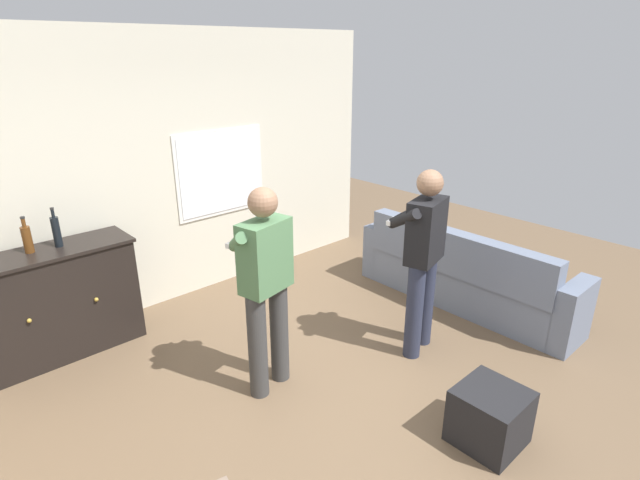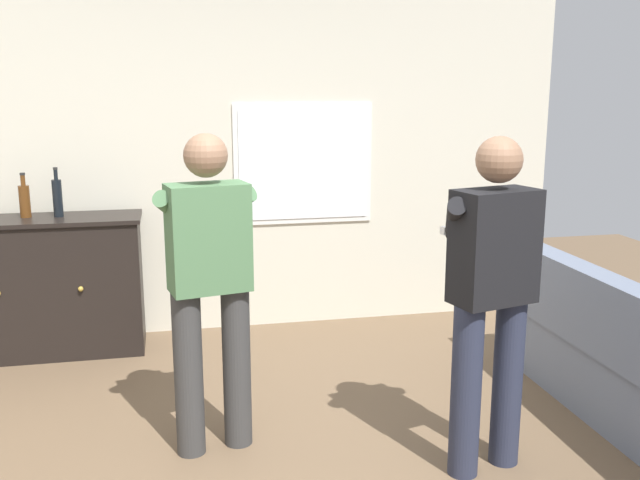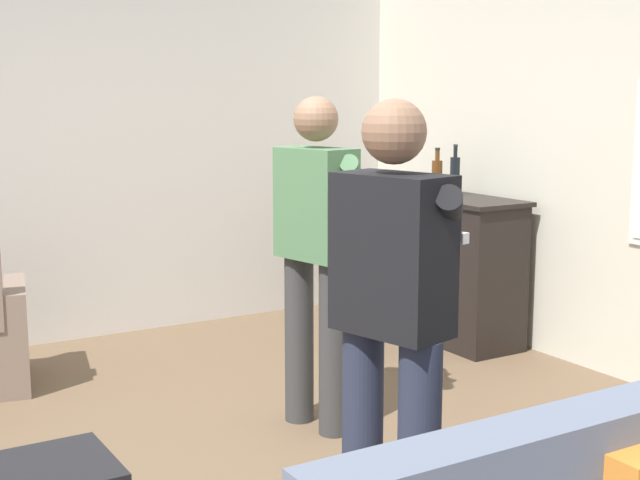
% 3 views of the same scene
% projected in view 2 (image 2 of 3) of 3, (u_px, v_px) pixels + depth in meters
% --- Properties ---
extents(wall_back_with_window, '(5.20, 0.15, 2.80)m').
position_uv_depth(wall_back_with_window, '(238.00, 152.00, 5.53)').
color(wall_back_with_window, beige).
rests_on(wall_back_with_window, ground).
extents(couch, '(0.57, 2.43, 0.87)m').
position_uv_depth(couch, '(640.00, 375.00, 3.96)').
color(couch, slate).
rests_on(couch, ground).
extents(sideboard_cabinet, '(1.38, 0.49, 1.00)m').
position_uv_depth(sideboard_cabinet, '(46.00, 286.00, 5.09)').
color(sideboard_cabinet, black).
rests_on(sideboard_cabinet, ground).
extents(bottle_wine_green, '(0.07, 0.07, 0.31)m').
position_uv_depth(bottle_wine_green, '(25.00, 200.00, 4.98)').
color(bottle_wine_green, '#593314').
rests_on(bottle_wine_green, sideboard_cabinet).
extents(bottle_liquor_amber, '(0.07, 0.07, 0.35)m').
position_uv_depth(bottle_liquor_amber, '(57.00, 197.00, 5.00)').
color(bottle_liquor_amber, black).
rests_on(bottle_liquor_amber, sideboard_cabinet).
extents(person_standing_left, '(0.55, 0.51, 1.68)m').
position_uv_depth(person_standing_left, '(209.00, 279.00, 3.65)').
color(person_standing_left, '#383838').
rests_on(person_standing_left, ground).
extents(person_standing_right, '(0.54, 0.51, 1.68)m').
position_uv_depth(person_standing_right, '(491.00, 290.00, 3.45)').
color(person_standing_right, '#282D42').
rests_on(person_standing_right, ground).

